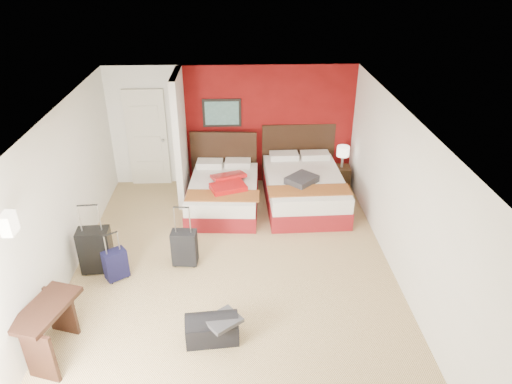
{
  "coord_description": "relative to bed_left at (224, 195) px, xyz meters",
  "views": [
    {
      "loc": [
        0.1,
        -5.88,
        4.56
      ],
      "look_at": [
        0.39,
        0.8,
        1.0
      ],
      "focal_mm": 32.76,
      "sensor_mm": 36.0,
      "label": 1
    }
  ],
  "objects": [
    {
      "name": "ground",
      "position": [
        0.19,
        -2.06,
        -0.28
      ],
      "size": [
        6.5,
        6.5,
        0.0
      ],
      "primitive_type": "plane",
      "color": "#D4B882",
      "rests_on": "ground"
    },
    {
      "name": "room_walls",
      "position": [
        -1.22,
        -0.64,
        0.98
      ],
      "size": [
        5.02,
        6.52,
        2.5
      ],
      "color": "white",
      "rests_on": "ground"
    },
    {
      "name": "red_accent_panel",
      "position": [
        0.94,
        1.17,
        0.97
      ],
      "size": [
        3.5,
        0.04,
        2.5
      ],
      "primitive_type": "cube",
      "color": "maroon",
      "rests_on": "ground"
    },
    {
      "name": "partition_wall",
      "position": [
        -0.81,
        0.55,
        0.97
      ],
      "size": [
        0.12,
        1.2,
        2.5
      ],
      "primitive_type": "cube",
      "color": "silver",
      "rests_on": "ground"
    },
    {
      "name": "entry_door",
      "position": [
        -1.56,
        1.14,
        0.75
      ],
      "size": [
        0.82,
        0.06,
        2.05
      ],
      "primitive_type": "cube",
      "color": "silver",
      "rests_on": "ground"
    },
    {
      "name": "bed_left",
      "position": [
        0.0,
        0.0,
        0.0
      ],
      "size": [
        1.41,
        1.93,
        0.55
      ],
      "primitive_type": "cube",
      "rotation": [
        0.0,
        0.0,
        -0.07
      ],
      "color": "silver",
      "rests_on": "ground"
    },
    {
      "name": "bed_right",
      "position": [
        1.57,
        0.08,
        0.04
      ],
      "size": [
        1.51,
        2.12,
        0.63
      ],
      "primitive_type": "cube",
      "rotation": [
        0.0,
        0.0,
        0.02
      ],
      "color": "white",
      "rests_on": "ground"
    },
    {
      "name": "red_suitcase_open",
      "position": [
        0.1,
        -0.1,
        0.33
      ],
      "size": [
        0.87,
        1.02,
        0.11
      ],
      "primitive_type": "cube",
      "rotation": [
        0.0,
        0.0,
        0.33
      ],
      "color": "red",
      "rests_on": "bed_left"
    },
    {
      "name": "jacket_bundle",
      "position": [
        1.47,
        -0.22,
        0.41
      ],
      "size": [
        0.68,
        0.68,
        0.13
      ],
      "primitive_type": "cube",
      "rotation": [
        0.0,
        0.0,
        0.78
      ],
      "color": "#39393E",
      "rests_on": "bed_right"
    },
    {
      "name": "nightstand",
      "position": [
        2.42,
        0.7,
        -0.03
      ],
      "size": [
        0.38,
        0.38,
        0.5
      ],
      "primitive_type": "cube",
      "rotation": [
        0.0,
        0.0,
        -0.07
      ],
      "color": "black",
      "rests_on": "ground"
    },
    {
      "name": "table_lamp",
      "position": [
        2.42,
        0.7,
        0.45
      ],
      "size": [
        0.29,
        0.29,
        0.45
      ],
      "primitive_type": "cylinder",
      "rotation": [
        0.0,
        0.0,
        -0.18
      ],
      "color": "white",
      "rests_on": "nightstand"
    },
    {
      "name": "suitcase_black",
      "position": [
        -1.93,
        -1.9,
        0.08
      ],
      "size": [
        0.5,
        0.33,
        0.72
      ],
      "primitive_type": "cube",
      "rotation": [
        0.0,
        0.0,
        0.06
      ],
      "color": "black",
      "rests_on": "ground"
    },
    {
      "name": "suitcase_charcoal",
      "position": [
        -0.58,
        -1.79,
        0.01
      ],
      "size": [
        0.41,
        0.28,
        0.58
      ],
      "primitive_type": "cube",
      "rotation": [
        0.0,
        0.0,
        -0.09
      ],
      "color": "black",
      "rests_on": "ground"
    },
    {
      "name": "suitcase_navy",
      "position": [
        -1.6,
        -2.12,
        -0.04
      ],
      "size": [
        0.39,
        0.36,
        0.47
      ],
      "primitive_type": "cube",
      "rotation": [
        0.0,
        0.0,
        0.62
      ],
      "color": "#111133",
      "rests_on": "ground"
    },
    {
      "name": "duffel_bag",
      "position": [
        -0.09,
        -3.44,
        -0.11
      ],
      "size": [
        0.7,
        0.41,
        0.34
      ],
      "primitive_type": "cube",
      "rotation": [
        0.0,
        0.0,
        0.08
      ],
      "color": "black",
      "rests_on": "ground"
    },
    {
      "name": "jacket_draped",
      "position": [
        0.06,
        -3.49,
        0.09
      ],
      "size": [
        0.54,
        0.52,
        0.05
      ],
      "primitive_type": "cube",
      "rotation": [
        0.0,
        0.0,
        0.64
      ],
      "color": "#3B3B40",
      "rests_on": "duffel_bag"
    },
    {
      "name": "desk",
      "position": [
        -2.04,
        -3.59,
        0.1
      ],
      "size": [
        0.71,
        1.0,
        0.75
      ],
      "primitive_type": "cube",
      "rotation": [
        0.0,
        0.0,
        -0.31
      ],
      "color": "black",
      "rests_on": "ground"
    }
  ]
}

